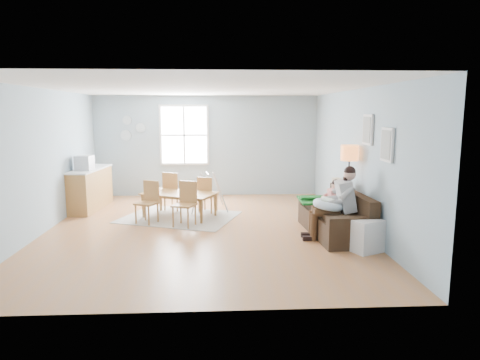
{
  "coord_description": "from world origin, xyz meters",
  "views": [
    {
      "loc": [
        0.29,
        -8.12,
        2.26
      ],
      "look_at": [
        0.71,
        -0.21,
        1.0
      ],
      "focal_mm": 32.0,
      "sensor_mm": 36.0,
      "label": 1
    }
  ],
  "objects": [
    {
      "name": "chair_sw",
      "position": [
        -1.13,
        0.57,
        0.49
      ],
      "size": [
        0.52,
        0.52,
        0.86
      ],
      "color": "#956133",
      "rests_on": "rug"
    },
    {
      "name": "window",
      "position": [
        -0.6,
        3.46,
        1.65
      ],
      "size": [
        1.32,
        0.08,
        1.62
      ],
      "color": "silver",
      "rests_on": "room"
    },
    {
      "name": "chair_ne",
      "position": [
        0.03,
        1.38,
        0.46
      ],
      "size": [
        0.49,
        0.49,
        0.83
      ],
      "color": "#956133",
      "rests_on": "rug"
    },
    {
      "name": "wall_plates",
      "position": [
        -2.0,
        3.47,
        1.83
      ],
      "size": [
        0.67,
        0.02,
        0.66
      ],
      "color": "#9BAFBA",
      "rests_on": "room"
    },
    {
      "name": "nursing_pillow",
      "position": [
        2.25,
        -0.78,
        0.63
      ],
      "size": [
        0.58,
        0.56,
        0.22
      ],
      "primitive_type": "torus",
      "rotation": [
        0.0,
        0.14,
        -0.03
      ],
      "color": "silver",
      "rests_on": "father"
    },
    {
      "name": "beige_pillow",
      "position": [
        2.68,
        0.06,
        0.73
      ],
      "size": [
        0.19,
        0.48,
        0.46
      ],
      "primitive_type": "cube",
      "rotation": [
        0.0,
        0.0,
        0.12
      ],
      "color": "#B7AD8C",
      "rests_on": "sofa"
    },
    {
      "name": "room",
      "position": [
        0.0,
        0.0,
        2.42
      ],
      "size": [
        8.4,
        9.4,
        3.9
      ],
      "color": "#B06F3E"
    },
    {
      "name": "infant",
      "position": [
        2.24,
        -0.75,
        0.7
      ],
      "size": [
        0.22,
        0.35,
        0.13
      ],
      "color": "silver",
      "rests_on": "nursing_pillow"
    },
    {
      "name": "counter",
      "position": [
        -2.7,
        1.94,
        0.49
      ],
      "size": [
        0.65,
        1.76,
        0.97
      ],
      "color": "olive",
      "rests_on": "room"
    },
    {
      "name": "dining_table",
      "position": [
        -0.55,
        0.97,
        0.27
      ],
      "size": [
        1.75,
        1.4,
        0.54
      ],
      "primitive_type": "imported",
      "rotation": [
        0.0,
        0.0,
        -0.42
      ],
      "color": "olive",
      "rests_on": "rug"
    },
    {
      "name": "storage_cube",
      "position": [
        2.69,
        -1.48,
        0.27
      ],
      "size": [
        0.61,
        0.59,
        0.53
      ],
      "color": "silver",
      "rests_on": "room"
    },
    {
      "name": "floor_lamp",
      "position": [
        2.8,
        -0.14,
        1.36
      ],
      "size": [
        0.33,
        0.33,
        1.64
      ],
      "color": "black",
      "rests_on": "room"
    },
    {
      "name": "monitor",
      "position": [
        -2.72,
        1.61,
        1.13
      ],
      "size": [
        0.39,
        0.37,
        0.33
      ],
      "color": "#AFAEB3",
      "rests_on": "counter"
    },
    {
      "name": "baby_swing",
      "position": [
        0.06,
        1.67,
        0.39
      ],
      "size": [
        0.95,
        0.97,
        0.87
      ],
      "color": "#AFAEB3",
      "rests_on": "room"
    },
    {
      "name": "father",
      "position": [
        2.4,
        -0.77,
        0.7
      ],
      "size": [
        0.95,
        0.45,
        1.32
      ],
      "color": "gray",
      "rests_on": "sofa"
    },
    {
      "name": "sofa",
      "position": [
        2.51,
        -0.48,
        0.29
      ],
      "size": [
        0.98,
        2.05,
        0.81
      ],
      "color": "black",
      "rests_on": "room"
    },
    {
      "name": "chair_se",
      "position": [
        -0.35,
        0.29,
        0.51
      ],
      "size": [
        0.53,
        0.53,
        0.9
      ],
      "color": "#956133",
      "rests_on": "rug"
    },
    {
      "name": "rug",
      "position": [
        -0.55,
        0.97,
        0.01
      ],
      "size": [
        2.79,
        2.45,
        0.01
      ],
      "primitive_type": "cube",
      "rotation": [
        0.0,
        0.0,
        -0.35
      ],
      "color": "#9A958C",
      "rests_on": "room"
    },
    {
      "name": "pictures",
      "position": [
        2.97,
        -1.05,
        1.85
      ],
      "size": [
        0.05,
        1.34,
        0.74
      ],
      "color": "silver",
      "rests_on": "room"
    },
    {
      "name": "toddler",
      "position": [
        2.42,
        -0.3,
        0.68
      ],
      "size": [
        0.51,
        0.25,
        0.8
      ],
      "color": "silver",
      "rests_on": "sofa"
    },
    {
      "name": "green_throw",
      "position": [
        2.39,
        0.18,
        0.52
      ],
      "size": [
        0.94,
        0.8,
        0.04
      ],
      "primitive_type": "cube",
      "rotation": [
        0.0,
        0.0,
        -0.02
      ],
      "color": "#155D20",
      "rests_on": "sofa"
    },
    {
      "name": "chair_nw",
      "position": [
        -0.75,
        1.65,
        0.51
      ],
      "size": [
        0.54,
        0.54,
        0.9
      ],
      "color": "#956133",
      "rests_on": "rug"
    }
  ]
}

